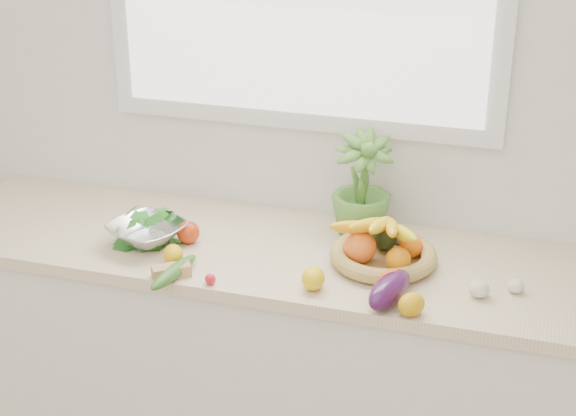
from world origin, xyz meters
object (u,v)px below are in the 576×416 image
(cucumber, at_px, (174,272))
(fruit_basket, at_px, (382,249))
(apple, at_px, (188,232))
(potted_herb, at_px, (362,185))
(colander_with_spinach, at_px, (147,227))
(eggplant, at_px, (389,290))

(cucumber, relative_size, fruit_basket, 0.65)
(apple, distance_m, potted_herb, 0.57)
(potted_herb, height_order, colander_with_spinach, potted_herb)
(apple, height_order, cucumber, apple)
(eggplant, height_order, colander_with_spinach, colander_with_spinach)
(apple, bearing_deg, eggplant, -15.21)
(fruit_basket, bearing_deg, eggplant, -73.60)
(cucumber, relative_size, potted_herb, 0.67)
(potted_herb, distance_m, colander_with_spinach, 0.69)
(colander_with_spinach, bearing_deg, potted_herb, 23.54)
(cucumber, xyz_separation_m, fruit_basket, (0.56, 0.27, 0.03))
(cucumber, distance_m, potted_herb, 0.66)
(apple, bearing_deg, fruit_basket, 3.71)
(fruit_basket, bearing_deg, colander_with_spinach, -172.96)
(colander_with_spinach, bearing_deg, fruit_basket, 7.04)
(eggplant, bearing_deg, fruit_basket, 106.40)
(eggplant, bearing_deg, colander_with_spinach, 170.43)
(cucumber, xyz_separation_m, potted_herb, (0.45, 0.45, 0.15))
(cucumber, bearing_deg, fruit_basket, 25.74)
(eggplant, height_order, cucumber, eggplant)
(apple, distance_m, cucumber, 0.24)
(apple, xyz_separation_m, potted_herb, (0.51, 0.22, 0.13))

